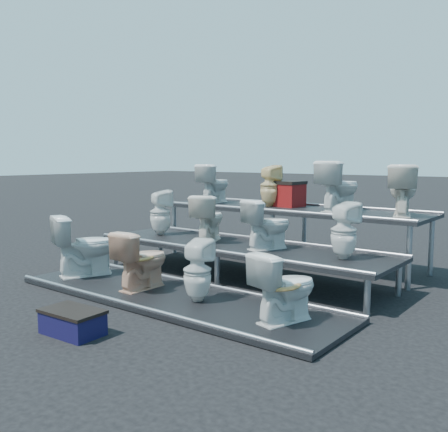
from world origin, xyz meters
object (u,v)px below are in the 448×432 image
Objects in this scene: toilet_3 at (285,287)px; toilet_9 at (270,186)px; step_stool at (73,323)px; toilet_5 at (208,218)px; toilet_1 at (142,259)px; toilet_8 at (214,183)px; toilet_4 at (160,212)px; toilet_2 at (198,271)px; toilet_11 at (402,190)px; toilet_7 at (344,231)px; red_crate at (286,195)px; toilet_0 at (85,245)px; toilet_10 at (339,186)px; toilet_6 at (268,224)px.

toilet_9 is (-1.85, 2.60, 0.79)m from toilet_3.
toilet_9 is 1.16× the size of step_stool.
toilet_5 is 1.00× the size of toilet_9.
toilet_8 is at bearing -69.60° from toilet_1.
toilet_9 reaches higher than toilet_1.
toilet_1 is at bearing 149.88° from toilet_4.
toilet_11 reaches higher than toilet_2.
toilet_3 is 1.03× the size of toilet_7.
toilet_0 is at bearing -111.64° from red_crate.
step_stool is (1.63, -1.37, -0.36)m from toilet_0.
toilet_10 reaches higher than toilet_2.
toilet_8 is 1.12m from toilet_9.
toilet_3 is 1.04× the size of toilet_5.
red_crate is at bearing -125.17° from toilet_9.
toilet_9 is 0.96× the size of toilet_11.
toilet_4 reaches higher than toilet_7.
toilet_9 is at bearing -94.32° from toilet_0.
toilet_3 is 4.03m from toilet_8.
toilet_7 is at bearing 153.12° from toilet_8.
toilet_9 is at bearing -37.07° from toilet_6.
toilet_0 is 1.19× the size of toilet_4.
toilet_5 is at bearing 98.89° from step_stool.
toilet_8 reaches higher than toilet_5.
toilet_5 is 2.81m from step_stool.
toilet_9 is at bearing -37.95° from toilet_3.
toilet_5 is 2.63m from toilet_11.
toilet_0 is at bearing 16.65° from toilet_3.
toilet_4 reaches higher than toilet_3.
toilet_10 is at bearing 176.72° from toilet_8.
toilet_6 is (0.95, 1.30, 0.37)m from toilet_1.
toilet_8 is (-0.98, 2.60, 0.77)m from toilet_1.
toilet_10 is (-0.67, 2.60, 0.82)m from toilet_3.
red_crate is at bearing -97.26° from toilet_1.
toilet_3 is (1.10, 0.00, -0.00)m from toilet_2.
toilet_7 is (1.11, 1.30, 0.39)m from toilet_2.
toilet_11 is at bearing -78.27° from toilet_3.
toilet_2 is at bearing 122.43° from toilet_8.
red_crate is (-0.55, 2.78, 0.63)m from toilet_2.
toilet_2 is 3.30m from toilet_8.
toilet_8 is (-1.87, 2.60, 0.79)m from toilet_2.
toilet_2 is 1.01× the size of toilet_11.
red_crate is at bearing -124.80° from toilet_5.
toilet_2 is at bearing -73.32° from red_crate.
toilet_8 is 1.16× the size of step_stool.
toilet_7 is (3.08, 1.30, 0.32)m from toilet_0.
toilet_5 is 0.96× the size of toilet_11.
toilet_4 is 0.95m from toilet_5.
toilet_3 is 2.44m from toilet_5.
toilet_4 is 0.94× the size of toilet_10.
toilet_7 reaches higher than toilet_3.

